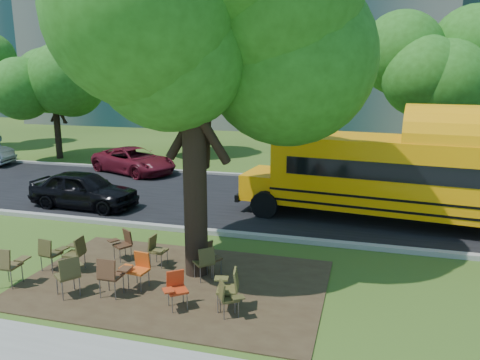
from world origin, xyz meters
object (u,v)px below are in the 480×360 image
(chair_3, at_px, (138,266))
(chair_10, at_px, (156,248))
(chair_0, at_px, (7,263))
(chair_4, at_px, (111,273))
(chair_5, at_px, (176,286))
(chair_11, at_px, (206,260))
(chair_7, at_px, (227,296))
(main_tree, at_px, (191,8))
(school_bus, at_px, (434,178))
(chair_2, at_px, (69,272))
(chair_8, at_px, (76,250))
(chair_1, at_px, (50,251))
(chair_12, at_px, (209,255))
(bg_car_red, at_px, (134,161))
(chair_6, at_px, (230,285))
(chair_9, at_px, (123,242))
(black_car, at_px, (84,189))

(chair_3, relative_size, chair_10, 1.04)
(chair_0, distance_m, chair_4, 2.56)
(chair_5, height_order, chair_11, chair_11)
(chair_7, height_order, chair_10, chair_10)
(main_tree, xyz_separation_m, school_bus, (5.93, 5.39, -4.59))
(chair_2, bearing_deg, school_bus, -12.16)
(chair_8, xyz_separation_m, chair_10, (1.77, 0.81, -0.05))
(chair_1, distance_m, chair_12, 3.96)
(chair_10, bearing_deg, chair_0, -50.71)
(chair_2, relative_size, chair_5, 1.18)
(chair_12, bearing_deg, bg_car_red, -118.32)
(chair_0, bearing_deg, chair_3, 11.74)
(chair_2, xyz_separation_m, chair_4, (0.90, 0.21, -0.01))
(chair_8, bearing_deg, chair_0, 136.34)
(chair_4, bearing_deg, main_tree, 50.07)
(chair_10, relative_size, chair_12, 0.99)
(chair_1, relative_size, chair_10, 1.08)
(chair_5, xyz_separation_m, chair_6, (1.10, 0.25, 0.06))
(main_tree, distance_m, chair_3, 5.88)
(chair_6, bearing_deg, chair_1, 70.81)
(chair_6, relative_size, chair_9, 1.11)
(chair_5, distance_m, chair_7, 1.15)
(chair_7, height_order, chair_11, chair_11)
(chair_2, distance_m, chair_5, 2.45)
(chair_11, distance_m, bg_car_red, 12.95)
(chair_9, bearing_deg, chair_0, 83.47)
(chair_0, xyz_separation_m, chair_7, (5.24, 0.06, -0.13))
(chair_9, bearing_deg, chair_8, 85.07)
(school_bus, bearing_deg, chair_6, -117.07)
(chair_9, xyz_separation_m, chair_11, (2.51, -0.61, 0.03))
(main_tree, relative_size, chair_7, 12.82)
(chair_5, bearing_deg, main_tree, -121.32)
(chair_8, height_order, bg_car_red, bg_car_red)
(chair_5, xyz_separation_m, chair_9, (-2.37, 2.05, 0.00))
(chair_4, xyz_separation_m, chair_9, (-0.82, 1.99, -0.08))
(bg_car_red, bearing_deg, chair_3, -129.03)
(chair_10, bearing_deg, black_car, -127.35)
(chair_2, height_order, black_car, black_car)
(chair_0, xyz_separation_m, chair_3, (2.89, 0.78, -0.08))
(chair_6, distance_m, chair_9, 3.91)
(main_tree, bearing_deg, chair_8, -167.11)
(chair_2, relative_size, chair_11, 1.11)
(school_bus, height_order, chair_12, school_bus)
(main_tree, distance_m, bg_car_red, 13.70)
(chair_7, bearing_deg, black_car, -162.27)
(black_car, bearing_deg, chair_5, -131.29)
(chair_0, height_order, chair_11, chair_0)
(chair_0, bearing_deg, chair_10, 32.53)
(chair_1, height_order, chair_2, chair_2)
(chair_6, height_order, chair_11, chair_6)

